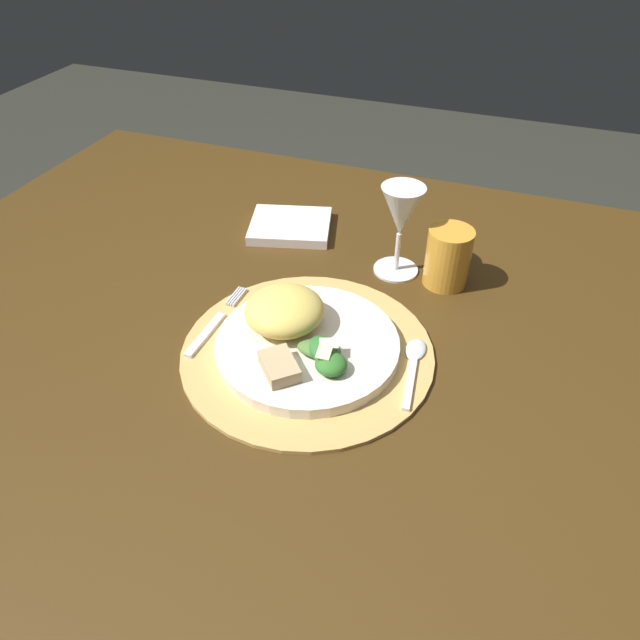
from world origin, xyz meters
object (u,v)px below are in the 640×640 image
at_px(dining_table, 296,390).
at_px(spoon, 414,361).
at_px(dinner_plate, 307,345).
at_px(amber_tumbler, 448,257).
at_px(napkin, 290,226).
at_px(fork, 214,324).
at_px(wine_glass, 401,215).

xyz_separation_m(dining_table, spoon, (0.18, -0.02, 0.15)).
height_order(dinner_plate, amber_tumbler, amber_tumbler).
xyz_separation_m(dining_table, napkin, (-0.11, 0.25, 0.15)).
height_order(dinner_plate, spoon, dinner_plate).
distance_m(dining_table, spoon, 0.24).
height_order(fork, spoon, spoon).
distance_m(dining_table, wine_glass, 0.32).
bearing_deg(amber_tumbler, wine_glass, 176.75).
relative_size(dining_table, spoon, 10.41).
relative_size(dining_table, amber_tumbler, 14.51).
distance_m(fork, spoon, 0.29).
relative_size(fork, wine_glass, 1.10).
height_order(napkin, amber_tumbler, amber_tumbler).
distance_m(napkin, wine_glass, 0.24).
xyz_separation_m(dining_table, dinner_plate, (0.04, -0.05, 0.15)).
xyz_separation_m(napkin, wine_glass, (0.21, -0.06, 0.09)).
relative_size(dining_table, dinner_plate, 5.46).
bearing_deg(napkin, dinner_plate, -63.45).
distance_m(dinner_plate, amber_tumbler, 0.27).
relative_size(spoon, wine_glass, 0.88).
relative_size(dinner_plate, spoon, 1.91).
bearing_deg(spoon, fork, -175.43).
bearing_deg(dinner_plate, fork, 178.90).
height_order(dinner_plate, fork, dinner_plate).
height_order(wine_glass, amber_tumbler, wine_glass).
height_order(spoon, napkin, napkin).
bearing_deg(amber_tumbler, fork, -141.87).
distance_m(dinner_plate, fork, 0.15).
bearing_deg(wine_glass, dinner_plate, -105.28).
relative_size(fork, spoon, 1.25).
xyz_separation_m(napkin, amber_tumbler, (0.29, -0.06, 0.04)).
relative_size(wine_glass, amber_tumbler, 1.58).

